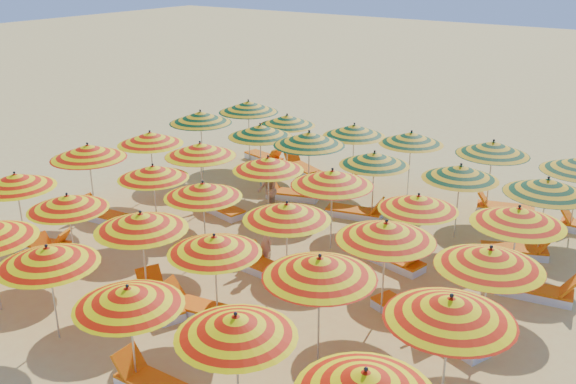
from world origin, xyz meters
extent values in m
plane|color=#DBBD61|center=(0.00, 0.00, 0.00)|extent=(120.00, 120.00, 0.00)
cylinder|color=silver|center=(-1.37, -5.98, 1.03)|extent=(0.04, 0.04, 2.06)
cone|color=orange|center=(-1.37, -5.98, 1.92)|extent=(2.22, 2.22, 0.39)
sphere|color=black|center=(-1.37, -5.98, 2.15)|extent=(0.07, 0.07, 0.07)
cylinder|color=silver|center=(1.15, -6.10, 1.01)|extent=(0.04, 0.04, 2.01)
cone|color=orange|center=(1.15, -6.10, 1.88)|extent=(2.19, 2.19, 0.38)
sphere|color=black|center=(1.15, -6.10, 2.10)|extent=(0.07, 0.07, 0.07)
cylinder|color=silver|center=(3.39, -5.78, 1.03)|extent=(0.04, 0.04, 2.07)
cone|color=orange|center=(3.39, -5.78, 1.93)|extent=(2.13, 2.13, 0.39)
sphere|color=black|center=(3.39, -5.78, 2.16)|extent=(0.07, 0.07, 0.07)
cone|color=orange|center=(5.85, -5.89, 1.95)|extent=(2.35, 2.35, 0.40)
sphere|color=black|center=(5.85, -5.89, 2.18)|extent=(0.07, 0.07, 0.07)
cylinder|color=silver|center=(-5.91, -3.74, 1.04)|extent=(0.04, 0.04, 2.08)
cone|color=orange|center=(-5.91, -3.74, 1.94)|extent=(2.22, 2.22, 0.40)
sphere|color=black|center=(-5.91, -3.74, 2.17)|extent=(0.07, 0.07, 0.07)
cylinder|color=silver|center=(-3.64, -3.80, 1.00)|extent=(0.04, 0.04, 2.00)
cone|color=orange|center=(-3.64, -3.80, 1.87)|extent=(2.49, 2.49, 0.38)
sphere|color=black|center=(-3.64, -3.80, 2.08)|extent=(0.07, 0.07, 0.07)
cylinder|color=silver|center=(-1.04, -3.77, 1.06)|extent=(0.04, 0.04, 2.13)
cone|color=orange|center=(-1.04, -3.77, 1.98)|extent=(2.36, 2.36, 0.40)
sphere|color=black|center=(-1.04, -3.77, 2.22)|extent=(0.07, 0.07, 0.07)
cylinder|color=silver|center=(0.97, -3.57, 1.01)|extent=(0.04, 0.04, 2.02)
cone|color=orange|center=(0.97, -3.57, 1.89)|extent=(2.41, 2.41, 0.38)
sphere|color=black|center=(0.97, -3.57, 2.11)|extent=(0.07, 0.07, 0.07)
cylinder|color=silver|center=(3.54, -3.48, 1.11)|extent=(0.04, 0.04, 2.23)
cone|color=orange|center=(3.54, -3.48, 2.08)|extent=(2.28, 2.28, 0.42)
sphere|color=black|center=(3.54, -3.48, 2.32)|extent=(0.07, 0.07, 0.07)
cylinder|color=silver|center=(6.15, -3.51, 1.12)|extent=(0.04, 0.04, 2.25)
cone|color=orange|center=(6.15, -3.51, 2.10)|extent=(2.77, 2.77, 0.43)
sphere|color=black|center=(6.15, -3.51, 2.35)|extent=(0.07, 0.07, 0.07)
cylinder|color=silver|center=(-6.06, -1.22, 1.12)|extent=(0.04, 0.04, 2.25)
cone|color=orange|center=(-6.06, -1.22, 2.10)|extent=(2.97, 2.97, 0.43)
sphere|color=black|center=(-6.06, -1.22, 2.34)|extent=(0.07, 0.07, 0.07)
cylinder|color=silver|center=(-3.60, -0.98, 1.00)|extent=(0.04, 0.04, 2.01)
cone|color=orange|center=(-3.60, -0.98, 1.87)|extent=(2.19, 2.19, 0.38)
sphere|color=black|center=(-3.60, -0.98, 2.09)|extent=(0.07, 0.07, 0.07)
cylinder|color=silver|center=(-1.42, -1.30, 1.02)|extent=(0.04, 0.04, 2.04)
cone|color=orange|center=(-1.42, -1.30, 1.91)|extent=(2.51, 2.51, 0.39)
sphere|color=black|center=(-1.42, -1.30, 2.13)|extent=(0.07, 0.07, 0.07)
cylinder|color=silver|center=(1.26, -1.34, 1.05)|extent=(0.04, 0.04, 2.10)
cone|color=orange|center=(1.26, -1.34, 1.96)|extent=(2.50, 2.50, 0.40)
sphere|color=black|center=(1.26, -1.34, 2.19)|extent=(0.07, 0.07, 0.07)
cylinder|color=silver|center=(3.77, -1.19, 1.09)|extent=(0.04, 0.04, 2.19)
cone|color=orange|center=(3.77, -1.19, 2.04)|extent=(2.37, 2.37, 0.42)
sphere|color=black|center=(3.77, -1.19, 2.28)|extent=(0.07, 0.07, 0.07)
cylinder|color=silver|center=(6.02, -1.12, 1.09)|extent=(0.04, 0.04, 2.17)
cone|color=orange|center=(6.02, -1.12, 2.03)|extent=(2.80, 2.80, 0.41)
sphere|color=black|center=(6.02, -1.12, 2.26)|extent=(0.07, 0.07, 0.07)
cylinder|color=silver|center=(-5.91, 1.12, 1.07)|extent=(0.04, 0.04, 2.14)
cone|color=orange|center=(-5.91, 1.12, 1.99)|extent=(2.26, 2.26, 0.41)
sphere|color=black|center=(-5.91, 1.12, 2.23)|extent=(0.07, 0.07, 0.07)
cylinder|color=silver|center=(-3.61, 1.00, 1.09)|extent=(0.04, 0.04, 2.18)
cone|color=orange|center=(-3.61, 1.00, 2.04)|extent=(2.51, 2.51, 0.42)
sphere|color=black|center=(-3.61, 1.00, 2.28)|extent=(0.07, 0.07, 0.07)
cylinder|color=silver|center=(-1.30, 1.35, 1.03)|extent=(0.04, 0.04, 2.07)
cone|color=orange|center=(-1.30, 1.35, 1.93)|extent=(2.27, 2.27, 0.39)
sphere|color=black|center=(-1.30, 1.35, 2.16)|extent=(0.07, 0.07, 0.07)
cylinder|color=silver|center=(1.06, 1.02, 1.11)|extent=(0.04, 0.04, 2.22)
cone|color=orange|center=(1.06, 1.02, 2.07)|extent=(2.83, 2.83, 0.42)
sphere|color=black|center=(1.06, 1.02, 2.32)|extent=(0.07, 0.07, 0.07)
cylinder|color=silver|center=(3.45, 1.20, 1.00)|extent=(0.04, 0.04, 2.00)
cone|color=orange|center=(3.45, 1.20, 1.86)|extent=(2.53, 2.53, 0.38)
sphere|color=black|center=(3.45, 1.20, 2.08)|extent=(0.07, 0.07, 0.07)
cylinder|color=silver|center=(5.83, 1.38, 1.08)|extent=(0.04, 0.04, 2.16)
cone|color=orange|center=(5.83, 1.38, 2.02)|extent=(2.65, 2.65, 0.41)
sphere|color=black|center=(5.83, 1.38, 2.25)|extent=(0.07, 0.07, 0.07)
cylinder|color=silver|center=(-6.17, 3.81, 1.13)|extent=(0.04, 0.04, 2.25)
cone|color=#705F08|center=(-6.17, 3.81, 2.10)|extent=(2.32, 2.32, 0.43)
sphere|color=black|center=(-6.17, 3.81, 2.35)|extent=(0.08, 0.08, 0.08)
cylinder|color=silver|center=(-3.44, 3.77, 1.09)|extent=(0.04, 0.04, 2.18)
cone|color=#705F08|center=(-3.44, 3.77, 2.04)|extent=(2.70, 2.70, 0.42)
sphere|color=black|center=(-3.44, 3.77, 2.28)|extent=(0.07, 0.07, 0.07)
cylinder|color=silver|center=(-1.40, 3.64, 1.14)|extent=(0.04, 0.04, 2.28)
cone|color=#705F08|center=(-1.40, 3.64, 2.13)|extent=(3.00, 3.00, 0.43)
sphere|color=black|center=(-1.40, 3.64, 2.38)|extent=(0.08, 0.08, 0.08)
cylinder|color=silver|center=(1.01, 3.49, 1.04)|extent=(0.04, 0.04, 2.09)
cone|color=#705F08|center=(1.01, 3.49, 1.95)|extent=(2.22, 2.22, 0.40)
sphere|color=black|center=(1.01, 3.49, 2.18)|extent=(0.07, 0.07, 0.07)
cylinder|color=silver|center=(3.56, 3.70, 1.06)|extent=(0.04, 0.04, 2.11)
cone|color=#705F08|center=(3.56, 3.70, 1.97)|extent=(2.43, 2.43, 0.40)
sphere|color=black|center=(3.56, 3.70, 2.20)|extent=(0.07, 0.07, 0.07)
cylinder|color=silver|center=(5.86, 3.71, 1.09)|extent=(0.04, 0.04, 2.19)
cone|color=#705F08|center=(5.86, 3.71, 2.04)|extent=(2.61, 2.61, 0.42)
sphere|color=black|center=(5.86, 3.71, 2.28)|extent=(0.07, 0.07, 0.07)
cylinder|color=silver|center=(-5.73, 6.01, 1.14)|extent=(0.04, 0.04, 2.28)
cone|color=#705F08|center=(-5.73, 6.01, 2.13)|extent=(2.59, 2.59, 0.43)
sphere|color=black|center=(-5.73, 6.01, 2.38)|extent=(0.08, 0.08, 0.08)
cylinder|color=silver|center=(-3.79, 5.82, 1.03)|extent=(0.04, 0.04, 2.06)
cone|color=#705F08|center=(-3.79, 5.82, 1.92)|extent=(2.58, 2.58, 0.39)
sphere|color=black|center=(-3.79, 5.82, 2.14)|extent=(0.07, 0.07, 0.07)
cylinder|color=silver|center=(-0.98, 5.79, 1.07)|extent=(0.04, 0.04, 2.13)
cone|color=#705F08|center=(-0.98, 5.79, 1.99)|extent=(2.58, 2.58, 0.41)
sphere|color=black|center=(-0.98, 5.79, 2.22)|extent=(0.07, 0.07, 0.07)
cylinder|color=silver|center=(0.98, 6.08, 1.06)|extent=(0.04, 0.04, 2.11)
cone|color=#705F08|center=(0.98, 6.08, 1.97)|extent=(2.65, 2.65, 0.40)
sphere|color=black|center=(0.98, 6.08, 2.20)|extent=(0.07, 0.07, 0.07)
cylinder|color=silver|center=(3.63, 6.17, 1.11)|extent=(0.04, 0.04, 2.22)
cone|color=#705F08|center=(3.63, 6.17, 2.07)|extent=(2.73, 2.73, 0.42)
sphere|color=black|center=(3.63, 6.17, 2.31)|extent=(0.07, 0.07, 0.07)
cylinder|color=silver|center=(6.15, 6.09, 1.09)|extent=(0.04, 0.04, 2.19)
cube|color=orange|center=(1.70, -6.09, 0.23)|extent=(1.72, 0.64, 0.06)
cube|color=orange|center=(1.00, -6.11, 0.45)|extent=(0.38, 0.59, 0.48)
cube|color=white|center=(-5.36, -3.64, 0.10)|extent=(1.80, 1.13, 0.20)
cube|color=orange|center=(-5.36, -3.64, 0.23)|extent=(1.80, 1.13, 0.06)
cube|color=orange|center=(-4.70, -3.40, 0.45)|extent=(0.54, 0.67, 0.48)
cube|color=white|center=(-4.19, -3.91, 0.10)|extent=(1.72, 0.63, 0.20)
cube|color=orange|center=(-4.19, -3.91, 0.23)|extent=(1.72, 0.63, 0.06)
cube|color=orange|center=(-4.89, -3.93, 0.45)|extent=(0.38, 0.59, 0.48)
cube|color=white|center=(-0.49, -3.87, 0.10)|extent=(1.79, 1.23, 0.20)
cube|color=orange|center=(-0.49, -3.87, 0.23)|extent=(1.79, 1.23, 0.06)
cube|color=orange|center=(-1.13, -3.58, 0.45)|extent=(0.57, 0.68, 0.48)
cube|color=white|center=(0.42, -3.59, 0.10)|extent=(1.78, 0.87, 0.20)
cube|color=orange|center=(0.42, -3.59, 0.23)|extent=(1.78, 0.87, 0.06)
cube|color=orange|center=(-0.27, -3.72, 0.45)|extent=(0.46, 0.63, 0.48)
cube|color=white|center=(-5.51, -1.24, 0.10)|extent=(1.76, 0.79, 0.20)
cube|color=orange|center=(-5.51, -1.24, 0.23)|extent=(1.76, 0.79, 0.06)
cube|color=orange|center=(-6.21, -1.33, 0.45)|extent=(0.44, 0.62, 0.48)
cube|color=white|center=(-4.15, -1.19, 0.10)|extent=(1.70, 0.59, 0.20)
cube|color=orange|center=(-4.15, -1.19, 0.23)|extent=(1.70, 0.59, 0.06)
cube|color=orange|center=(-3.45, -1.18, 0.45)|extent=(0.37, 0.58, 0.48)
cube|color=white|center=(0.71, -1.18, 0.10)|extent=(1.74, 0.70, 0.20)
cube|color=orange|center=(0.71, -1.18, 0.23)|extent=(1.74, 0.70, 0.06)
cube|color=orange|center=(0.02, -1.13, 0.45)|extent=(0.41, 0.61, 0.48)
cube|color=white|center=(4.32, -1.08, 0.10)|extent=(1.80, 1.11, 0.20)
cube|color=orange|center=(4.32, -1.08, 0.23)|extent=(1.80, 1.11, 0.06)
cube|color=orange|center=(4.98, -1.31, 0.45)|extent=(0.54, 0.67, 0.48)
cube|color=white|center=(5.47, -1.36, 0.10)|extent=(1.80, 1.14, 0.20)
cube|color=orange|center=(5.47, -1.36, 0.23)|extent=(1.80, 1.14, 0.06)
cube|color=orange|center=(4.81, -1.11, 0.45)|extent=(0.55, 0.67, 0.48)
cube|color=white|center=(-3.06, 1.22, 0.10)|extent=(1.78, 0.90, 0.20)
cube|color=orange|center=(-3.06, 1.22, 0.23)|extent=(1.78, 0.90, 0.06)
cube|color=orange|center=(-3.75, 1.36, 0.45)|extent=(0.47, 0.64, 0.48)
cube|color=white|center=(2.90, 1.14, 0.10)|extent=(1.78, 0.93, 0.20)
cube|color=orange|center=(2.90, 1.14, 0.23)|extent=(1.78, 0.93, 0.06)
cube|color=orange|center=(3.59, 0.99, 0.45)|extent=(0.48, 0.64, 0.48)
cube|color=white|center=(6.38, 1.57, 0.10)|extent=(1.77, 0.86, 0.20)
cube|color=orange|center=(6.38, 1.57, 0.23)|extent=(1.77, 0.86, 0.06)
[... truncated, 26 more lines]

